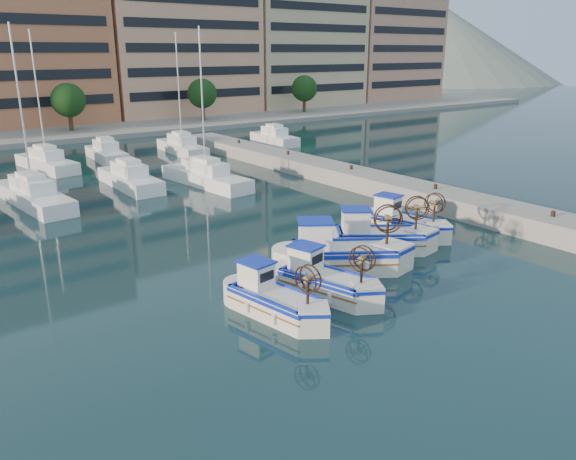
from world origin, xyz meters
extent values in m
plane|color=#18373E|center=(0.00, 0.00, 0.00)|extent=(300.00, 300.00, 0.00)
cube|color=gray|center=(13.00, 8.00, 0.60)|extent=(3.00, 60.00, 1.20)
cube|color=gray|center=(0.00, 67.00, 0.30)|extent=(180.00, 40.00, 0.60)
cube|color=#B76A47|center=(1.00, 65.00, 13.10)|extent=(22.00, 14.00, 25.00)
cube|color=black|center=(1.00, 58.00, 13.10)|extent=(20.24, 0.12, 22.50)
cube|color=tan|center=(24.00, 65.00, 11.60)|extent=(23.00, 14.00, 22.00)
cube|color=black|center=(24.00, 58.00, 11.60)|extent=(21.16, 0.12, 19.80)
cube|color=tan|center=(47.00, 65.00, 12.60)|extent=(22.00, 14.00, 24.00)
cube|color=black|center=(47.00, 58.00, 12.60)|extent=(20.24, 0.12, 21.60)
cube|color=tan|center=(69.00, 65.00, 12.10)|extent=(21.00, 14.00, 23.00)
cube|color=black|center=(69.00, 58.00, 12.10)|extent=(19.32, 0.12, 20.70)
cylinder|color=#3F2B19|center=(4.00, 53.50, 1.50)|extent=(0.50, 0.50, 3.00)
sphere|color=#184017|center=(4.00, 53.50, 4.20)|extent=(4.00, 4.00, 4.00)
cylinder|color=#3F2B19|center=(22.00, 53.50, 1.50)|extent=(0.50, 0.50, 3.00)
sphere|color=#184017|center=(22.00, 53.50, 4.20)|extent=(4.00, 4.00, 4.00)
cylinder|color=#3F2B19|center=(40.00, 53.50, 1.50)|extent=(0.50, 0.50, 3.00)
sphere|color=#184017|center=(40.00, 53.50, 4.20)|extent=(4.00, 4.00, 4.00)
cone|color=slate|center=(140.00, 110.00, 0.00)|extent=(160.00, 160.00, 50.00)
cube|color=white|center=(-7.96, 22.40, 0.50)|extent=(3.07, 9.78, 1.00)
cylinder|color=silver|center=(-7.96, 22.40, 6.00)|extent=(0.12, 0.12, 11.00)
cube|color=white|center=(-0.86, 23.36, 0.50)|extent=(2.29, 7.97, 1.00)
cube|color=white|center=(4.04, 20.58, 0.50)|extent=(3.04, 9.38, 1.00)
cylinder|color=silver|center=(4.04, 20.58, 6.00)|extent=(0.12, 0.12, 11.00)
cube|color=white|center=(-4.06, 33.95, 0.50)|extent=(3.42, 8.40, 1.00)
cylinder|color=silver|center=(-4.06, 33.95, 6.00)|extent=(0.12, 0.12, 11.00)
cube|color=white|center=(1.65, 35.26, 0.50)|extent=(2.75, 7.25, 1.00)
cube|color=white|center=(9.01, 34.33, 0.50)|extent=(2.88, 8.60, 1.00)
cylinder|color=silver|center=(9.01, 34.33, 6.00)|extent=(0.12, 0.12, 11.00)
cube|color=white|center=(19.92, 33.65, 0.50)|extent=(2.69, 7.19, 1.00)
cube|color=silver|center=(-4.72, -0.69, 0.47)|extent=(2.23, 3.98, 0.94)
cube|color=#0D26B0|center=(-4.72, -0.69, 0.83)|extent=(2.30, 4.09, 0.14)
cube|color=blue|center=(-4.72, -0.69, 0.77)|extent=(1.82, 3.54, 0.05)
cube|color=white|center=(-4.91, 0.37, 1.43)|extent=(1.17, 1.31, 0.98)
cube|color=#0D26B0|center=(-4.91, 0.37, 1.97)|extent=(1.32, 1.47, 0.07)
cylinder|color=#331E14|center=(-4.45, -2.28, 1.46)|extent=(0.11, 0.11, 1.04)
cylinder|color=brown|center=(-4.45, -2.28, 2.01)|extent=(0.32, 0.30, 0.25)
torus|color=#331E14|center=(-4.58, -2.30, 2.01)|extent=(0.24, 1.04, 1.05)
torus|color=#331E14|center=(-4.32, -2.25, 2.01)|extent=(0.24, 1.04, 1.05)
cube|color=silver|center=(-1.96, -0.47, 0.48)|extent=(2.59, 4.12, 0.96)
cube|color=#0D26B0|center=(-1.96, -0.47, 0.84)|extent=(2.67, 4.24, 0.15)
cube|color=blue|center=(-1.96, -0.47, 0.78)|extent=(2.14, 3.66, 0.05)
cube|color=white|center=(-2.25, 0.58, 1.46)|extent=(1.28, 1.41, 1.00)
cube|color=#0D26B0|center=(-2.25, 0.58, 2.00)|extent=(1.45, 1.57, 0.07)
cylinder|color=#331E14|center=(-1.53, -2.06, 1.48)|extent=(0.11, 0.11, 1.06)
cylinder|color=brown|center=(-1.53, -2.06, 2.05)|extent=(0.35, 0.32, 0.25)
torus|color=#331E14|center=(-1.66, -2.09, 2.05)|extent=(0.34, 1.04, 1.07)
torus|color=#331E14|center=(-1.40, -2.02, 2.05)|extent=(0.34, 1.04, 1.07)
cube|color=silver|center=(0.54, 1.24, 0.58)|extent=(4.99, 4.28, 1.17)
cube|color=#0D26B0|center=(0.54, 1.24, 1.03)|extent=(5.14, 4.41, 0.18)
cube|color=blue|center=(0.54, 1.24, 0.96)|extent=(4.36, 3.65, 0.07)
cube|color=white|center=(-0.56, 1.99, 1.78)|extent=(1.88, 1.82, 1.22)
cube|color=#0D26B0|center=(-0.56, 1.99, 2.45)|extent=(2.12, 2.06, 0.09)
cylinder|color=#331E14|center=(2.20, 0.12, 1.81)|extent=(0.13, 0.13, 1.29)
cylinder|color=brown|center=(2.20, 0.12, 2.50)|extent=(0.46, 0.47, 0.31)
torus|color=#331E14|center=(2.11, -0.02, 2.50)|extent=(1.12, 0.79, 1.30)
torus|color=#331E14|center=(2.29, 0.25, 2.50)|extent=(1.12, 0.79, 1.30)
cube|color=silver|center=(3.79, 2.11, 0.54)|extent=(4.56, 4.01, 1.07)
cube|color=#0D26B0|center=(3.79, 2.11, 0.94)|extent=(4.69, 4.13, 0.16)
cube|color=blue|center=(3.79, 2.11, 0.88)|extent=(3.97, 3.43, 0.06)
cube|color=white|center=(2.80, 2.83, 1.64)|extent=(1.74, 1.69, 1.12)
cube|color=#0D26B0|center=(2.80, 2.83, 2.25)|extent=(1.95, 1.90, 0.08)
cylinder|color=#331E14|center=(5.28, 1.03, 1.67)|extent=(0.12, 0.12, 1.19)
cylinder|color=brown|center=(5.28, 1.03, 2.30)|extent=(0.42, 0.43, 0.29)
torus|color=#331E14|center=(5.19, 0.91, 2.30)|extent=(1.01, 0.76, 1.20)
torus|color=#331E14|center=(5.37, 1.15, 2.30)|extent=(1.01, 0.76, 1.20)
cube|color=silver|center=(6.93, 3.17, 0.49)|extent=(2.50, 4.23, 0.99)
cube|color=#0D26B0|center=(6.93, 3.17, 0.87)|extent=(2.57, 4.35, 0.15)
cube|color=blue|center=(6.93, 3.17, 0.81)|extent=(2.05, 3.76, 0.06)
cube|color=white|center=(6.69, 4.27, 1.51)|extent=(1.27, 1.42, 1.04)
cube|color=#0D26B0|center=(6.69, 4.27, 2.07)|extent=(1.44, 1.58, 0.08)
cylinder|color=#331E14|center=(7.29, 1.51, 1.54)|extent=(0.11, 0.11, 1.09)
cylinder|color=brown|center=(7.29, 1.51, 2.12)|extent=(0.35, 0.32, 0.26)
torus|color=#331E14|center=(7.15, 1.48, 2.12)|extent=(0.30, 1.09, 1.10)
torus|color=#331E14|center=(7.43, 1.54, 2.12)|extent=(0.30, 1.09, 1.10)
camera|label=1|loc=(-16.26, -16.72, 9.83)|focal=35.00mm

